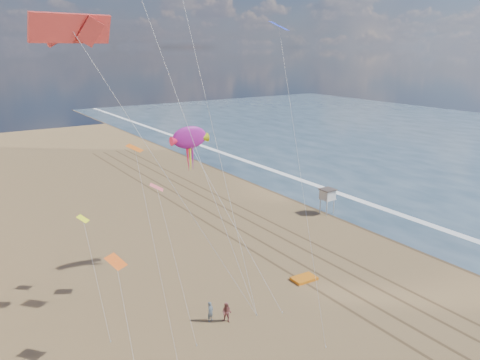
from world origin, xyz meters
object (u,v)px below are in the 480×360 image
(grounded_kite, at_px, (304,278))
(show_kite, at_px, (190,138))
(lifeguard_stand, at_px, (328,195))
(kite_flyer_b, at_px, (227,312))
(kite_flyer_a, at_px, (210,312))

(grounded_kite, height_order, show_kite, show_kite)
(lifeguard_stand, xyz_separation_m, grounded_kite, (-15.75, -13.26, -2.64))
(lifeguard_stand, height_order, kite_flyer_b, lifeguard_stand)
(lifeguard_stand, bearing_deg, grounded_kite, -139.90)
(show_kite, distance_m, kite_flyer_b, 17.50)
(show_kite, bearing_deg, kite_flyer_a, -110.43)
(grounded_kite, bearing_deg, kite_flyer_b, -166.43)
(lifeguard_stand, distance_m, kite_flyer_a, 31.02)
(kite_flyer_a, xyz_separation_m, kite_flyer_b, (1.10, -0.90, 0.00))
(lifeguard_stand, xyz_separation_m, kite_flyer_b, (-26.29, -15.34, -1.87))
(show_kite, xyz_separation_m, kite_flyer_a, (-3.88, -10.41, -13.07))
(show_kite, relative_size, kite_flyer_b, 10.19)
(lifeguard_stand, bearing_deg, show_kite, -170.26)
(grounded_kite, bearing_deg, kite_flyer_a, -171.79)
(lifeguard_stand, height_order, show_kite, show_kite)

